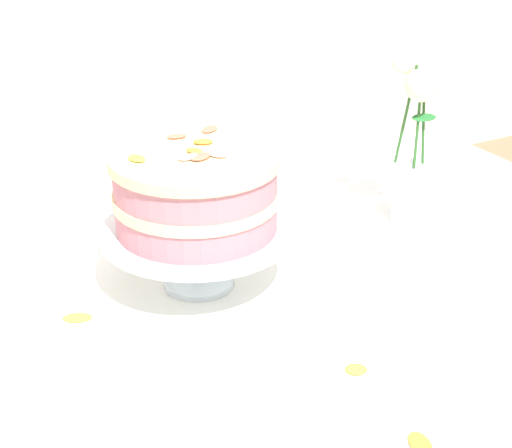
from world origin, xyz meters
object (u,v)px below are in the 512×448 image
cake_stand (197,238)px  layer_cake (196,191)px  flower_vase (415,152)px  dining_table (298,357)px

cake_stand → layer_cake: layer_cake is taller
layer_cake → flower_vase: bearing=3.9°
layer_cake → cake_stand: bearing=-97.3°
cake_stand → layer_cake: (0.00, 0.00, 0.08)m
cake_stand → dining_table: bearing=-50.0°
cake_stand → flower_vase: (0.43, 0.03, 0.05)m
dining_table → layer_cake: layer_cake is taller
dining_table → cake_stand: cake_stand is taller
flower_vase → dining_table: bearing=-155.0°
layer_cake → flower_vase: flower_vase is taller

